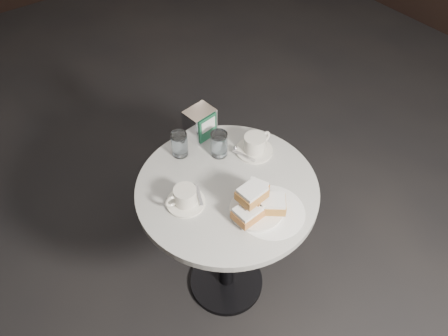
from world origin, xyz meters
TOP-DOWN VIEW (x-y plane):
  - ground at (0.00, 0.00)m, footprint 7.00×7.00m
  - cafe_table at (0.00, 0.00)m, footprint 0.70×0.70m
  - sugar_spill at (0.05, -0.19)m, footprint 0.28×0.28m
  - beignet_plate at (0.01, -0.16)m, footprint 0.24×0.24m
  - coffee_cup_left at (-0.17, 0.03)m, footprint 0.16×0.16m
  - coffee_cup_right at (0.20, 0.08)m, footprint 0.17×0.16m
  - water_glass_left at (-0.05, 0.25)m, footprint 0.09×0.09m
  - water_glass_right at (0.08, 0.16)m, footprint 0.08×0.08m
  - napkin_dispenser at (0.08, 0.29)m, footprint 0.13×0.11m

SIDE VIEW (x-z plane):
  - ground at x=0.00m, z-range 0.00..0.00m
  - cafe_table at x=0.00m, z-range 0.17..0.92m
  - sugar_spill at x=0.05m, z-range 0.74..0.75m
  - coffee_cup_left at x=-0.17m, z-range 0.74..0.81m
  - coffee_cup_right at x=0.20m, z-range 0.74..0.82m
  - beignet_plate at x=0.01m, z-range 0.73..0.85m
  - water_glass_left at x=-0.05m, z-range 0.74..0.85m
  - water_glass_right at x=0.08m, z-range 0.74..0.85m
  - napkin_dispenser at x=0.08m, z-range 0.75..0.88m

